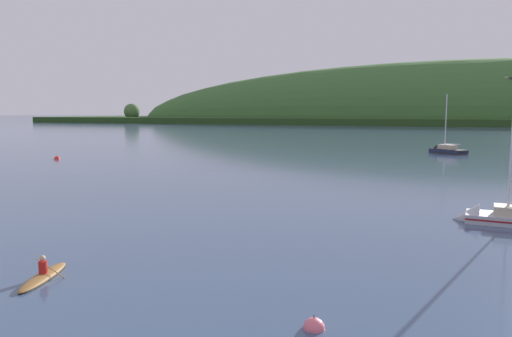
{
  "coord_description": "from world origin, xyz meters",
  "views": [
    {
      "loc": [
        19.5,
        -3.74,
        6.34
      ],
      "look_at": [
        3.51,
        31.42,
        1.78
      ],
      "focal_mm": 33.97,
      "sensor_mm": 36.0,
      "label": 1
    }
  ],
  "objects": [
    {
      "name": "canoe_with_paddler",
      "position": [
        4.73,
        9.14,
        0.11
      ],
      "size": [
        1.86,
        3.44,
        1.02
      ],
      "rotation": [
        0.0,
        0.0,
        1.93
      ],
      "color": "brown",
      "rests_on": "ground"
    },
    {
      "name": "dockside_crane",
      "position": [
        29.97,
        239.86,
        10.93
      ],
      "size": [
        17.12,
        6.14,
        21.72
      ],
      "rotation": [
        0.0,
        0.0,
        2.91
      ],
      "color": "#4C4C51",
      "rests_on": "ground"
    },
    {
      "name": "sailboat_midwater_white",
      "position": [
        15.18,
        75.61,
        0.22
      ],
      "size": [
        6.26,
        5.74,
        9.96
      ],
      "rotation": [
        0.0,
        0.0,
        2.45
      ],
      "color": "#232328",
      "rests_on": "ground"
    },
    {
      "name": "mooring_buoy_midchannel",
      "position": [
        -31.46,
        43.9,
        0.0
      ],
      "size": [
        0.79,
        0.79,
        0.87
      ],
      "color": "red",
      "rests_on": "ground"
    },
    {
      "name": "sailboat_near_mooring",
      "position": [
        21.24,
        26.63,
        0.16
      ],
      "size": [
        6.56,
        2.26,
        10.77
      ],
      "rotation": [
        0.0,
        0.0,
        3.12
      ],
      "color": "#ADB2BC",
      "rests_on": "ground"
    },
    {
      "name": "far_shoreline_hill",
      "position": [
        14.96,
        271.72,
        0.09
      ],
      "size": [
        493.7,
        125.45,
        66.05
      ],
      "rotation": [
        0.0,
        0.0,
        0.04
      ],
      "color": "#27431B",
      "rests_on": "ground"
    },
    {
      "name": "mooring_buoy_foreground",
      "position": [
        15.44,
        9.3,
        0.0
      ],
      "size": [
        0.65,
        0.65,
        0.73
      ],
      "color": "#E06675",
      "rests_on": "ground"
    }
  ]
}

